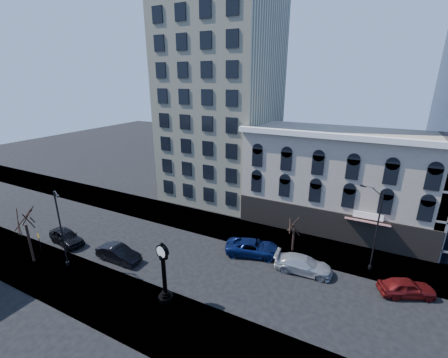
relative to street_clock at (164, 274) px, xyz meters
The scene contains 16 objects.
ground 6.73m from the street_clock, 104.47° to the left, with size 160.00×160.00×0.00m, color black.
sidewalk_far 14.32m from the street_clock, 96.32° to the left, with size 160.00×6.00×0.12m, color #99998B.
sidewalk_near 3.58m from the street_clock, 127.92° to the right, with size 160.00×6.00×0.12m, color #99998B.
cream_tower 30.95m from the street_clock, 107.11° to the left, with size 15.90×15.40×42.50m.
victorian_row 24.50m from the street_clock, 64.49° to the left, with size 22.60×11.19×12.50m.
street_clock is the anchor object (origin of this frame).
street_lamp_near 11.97m from the street_clock, behind, with size 2.04×1.10×8.42m.
street_lamp_far 19.96m from the street_clock, 41.15° to the left, with size 2.09×1.05×8.52m.
bare_tree_near 15.88m from the street_clock, behind, with size 3.90×3.90×6.69m.
bare_tree_far 14.66m from the street_clock, 58.75° to the left, with size 2.54×2.54×4.36m.
warning_sign 16.45m from the street_clock, behind, with size 0.73×0.31×2.36m.
car_near_a 16.10m from the street_clock, behind, with size 1.99×4.95×1.69m, color black.
car_near_b 8.58m from the street_clock, 162.39° to the left, with size 1.71×4.90×1.61m, color black.
car_far_a 10.85m from the street_clock, 68.17° to the left, with size 2.70×5.85×1.63m, color #0C194C.
car_far_b 13.41m from the street_clock, 44.58° to the left, with size 2.25×5.54×1.61m, color #A5A8AD.
car_far_c 20.91m from the street_clock, 28.88° to the left, with size 1.86×4.62×1.57m, color maroon.
Camera 1 is at (15.51, -22.36, 18.00)m, focal length 24.00 mm.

